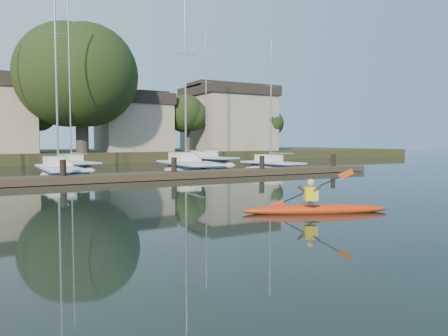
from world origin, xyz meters
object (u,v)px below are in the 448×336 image
kayak (315,207)px  sailboat_6 (73,170)px  sailboat_2 (59,180)px  sailboat_7 (208,166)px  sailboat_3 (187,175)px  dock (122,177)px  sailboat_4 (272,172)px

kayak → sailboat_6: bearing=117.8°
sailboat_2 → sailboat_7: (14.62, 9.29, -0.02)m
kayak → sailboat_3: bearing=100.4°
kayak → sailboat_3: sailboat_3 is taller
sailboat_3 → sailboat_7: sailboat_3 is taller
dock → sailboat_2: size_ratio=2.33×
kayak → sailboat_6: sailboat_6 is taller
sailboat_3 → sailboat_6: (-6.25, 8.16, 0.05)m
sailboat_6 → dock: bearing=-98.3°
sailboat_2 → sailboat_7: 17.32m
sailboat_7 → sailboat_3: bearing=-134.8°
sailboat_3 → sailboat_4: sailboat_3 is taller
kayak → sailboat_3: size_ratio=0.31×
dock → sailboat_6: 12.82m
sailboat_2 → sailboat_3: bearing=1.0°
sailboat_2 → sailboat_6: 8.64m
dock → sailboat_3: 7.51m
kayak → sailboat_7: bearing=92.1°
dock → sailboat_3: (5.88, 4.65, -0.41)m
dock → sailboat_7: 18.29m
sailboat_4 → dock: bearing=-171.9°
kayak → dock: size_ratio=0.13×
sailboat_3 → sailboat_7: size_ratio=1.06×
sailboat_2 → sailboat_4: 15.07m
sailboat_2 → kayak: bearing=-75.5°
sailboat_3 → sailboat_4: 6.66m
dock → sailboat_3: size_ratio=2.40×
sailboat_2 → sailboat_7: sailboat_2 is taller
sailboat_4 → sailboat_2: bearing=168.7°
sailboat_4 → sailboat_6: (-12.86, 8.96, 0.01)m
dock → sailboat_6: bearing=91.6°
sailboat_2 → sailboat_6: size_ratio=1.03×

